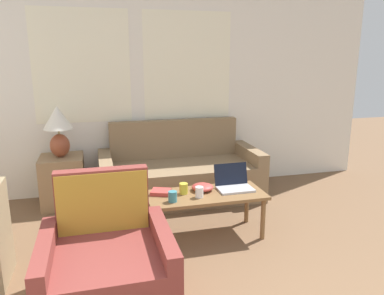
{
  "coord_description": "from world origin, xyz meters",
  "views": [
    {
      "loc": [
        -0.61,
        -0.7,
        1.67
      ],
      "look_at": [
        0.35,
        2.92,
        0.75
      ],
      "focal_mm": 35.0,
      "sensor_mm": 36.0,
      "label": 1
    }
  ],
  "objects": [
    {
      "name": "coffee_table",
      "position": [
        0.35,
        2.43,
        0.38
      ],
      "size": [
        1.09,
        0.48,
        0.43
      ],
      "color": "brown",
      "rests_on": "ground_plane"
    },
    {
      "name": "side_table",
      "position": [
        -0.99,
        3.58,
        0.29
      ],
      "size": [
        0.47,
        0.47,
        0.57
      ],
      "color": "#937551",
      "rests_on": "ground_plane"
    },
    {
      "name": "couch",
      "position": [
        0.35,
        3.49,
        0.27
      ],
      "size": [
        1.88,
        0.83,
        0.9
      ],
      "color": "#846B4C",
      "rests_on": "ground_plane"
    },
    {
      "name": "armchair",
      "position": [
        -0.58,
        1.69,
        0.26
      ],
      "size": [
        0.87,
        0.81,
        0.87
      ],
      "color": "brown",
      "rests_on": "ground_plane"
    },
    {
      "name": "laptop",
      "position": [
        0.65,
        2.49,
        0.48
      ],
      "size": [
        0.33,
        0.27,
        0.22
      ],
      "color": "#B7B7BC",
      "rests_on": "coffee_table"
    },
    {
      "name": "cup_white",
      "position": [
        0.01,
        2.31,
        0.48
      ],
      "size": [
        0.08,
        0.08,
        0.09
      ],
      "color": "teal",
      "rests_on": "coffee_table"
    },
    {
      "name": "wall_back",
      "position": [
        -0.0,
        3.92,
        1.31
      ],
      "size": [
        6.05,
        0.06,
        2.6
      ],
      "color": "white",
      "rests_on": "ground_plane"
    },
    {
      "name": "cup_yellow",
      "position": [
        0.27,
        2.35,
        0.48
      ],
      "size": [
        0.07,
        0.07,
        0.1
      ],
      "color": "white",
      "rests_on": "coffee_table"
    },
    {
      "name": "snack_bowl",
      "position": [
        0.35,
        2.51,
        0.46
      ],
      "size": [
        0.21,
        0.21,
        0.07
      ],
      "color": "#B23D38",
      "rests_on": "coffee_table"
    },
    {
      "name": "cup_navy",
      "position": [
        0.15,
        2.48,
        0.48
      ],
      "size": [
        0.08,
        0.08,
        0.1
      ],
      "color": "gold",
      "rests_on": "coffee_table"
    },
    {
      "name": "book_red",
      "position": [
        -0.05,
        2.53,
        0.45
      ],
      "size": [
        0.22,
        0.21,
        0.04
      ],
      "color": "#B23D38",
      "rests_on": "coffee_table"
    },
    {
      "name": "table_lamp",
      "position": [
        -0.99,
        3.58,
        0.92
      ],
      "size": [
        0.32,
        0.32,
        0.57
      ],
      "color": "brown",
      "rests_on": "side_table"
    }
  ]
}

